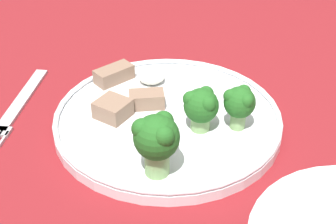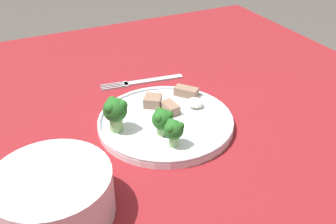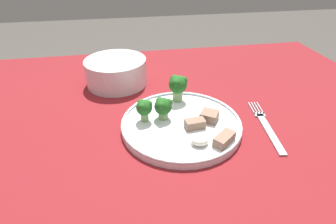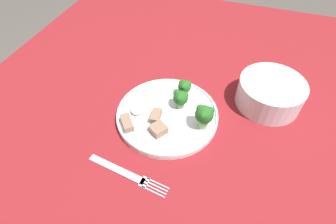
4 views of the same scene
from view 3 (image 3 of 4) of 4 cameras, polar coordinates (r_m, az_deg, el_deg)
The scene contains 11 objects.
table at distance 0.58m, azimuth -1.60°, elevation -13.09°, with size 1.25×1.03×0.70m.
dinner_plate at distance 0.55m, azimuth 2.87°, elevation -2.55°, with size 0.25×0.25×0.02m.
fork at distance 0.60m, azimuth 20.56°, elevation -2.83°, with size 0.04×0.19×0.00m.
cream_bowl at distance 0.73m, azimuth -11.17°, elevation 8.46°, with size 0.16×0.16×0.07m.
broccoli_floret_near_rim_left at distance 0.55m, azimuth -1.07°, elevation 1.18°, with size 0.04×0.04×0.05m.
broccoli_floret_center_left at distance 0.61m, azimuth 2.15°, elevation 5.85°, with size 0.04×0.04×0.06m.
broccoli_floret_back_left at distance 0.54m, azimuth -5.22°, elevation 0.89°, with size 0.03×0.03×0.05m.
meat_slice_front_slice at distance 0.56m, azimuth 8.98°, elevation -0.90°, with size 0.05×0.05×0.02m.
meat_slice_middle_slice at distance 0.54m, azimuth 5.88°, elevation -2.54°, with size 0.04×0.03×0.02m.
meat_slice_rear_slice at distance 0.50m, azimuth 12.17°, elevation -5.76°, with size 0.05×0.05×0.02m.
sauce_dollop at distance 0.49m, azimuth 6.93°, elevation -6.08°, with size 0.03×0.03×0.02m.
Camera 3 is at (-0.05, -0.40, 1.04)m, focal length 28.00 mm.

